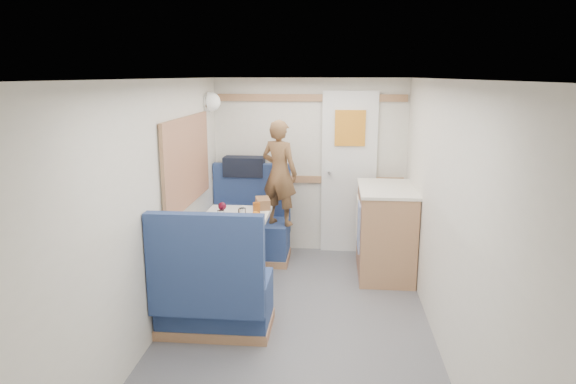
# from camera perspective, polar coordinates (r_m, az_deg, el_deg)

# --- Properties ---
(floor) EXTENTS (4.50, 4.50, 0.00)m
(floor) POSITION_cam_1_polar(r_m,az_deg,el_deg) (4.13, 0.63, -16.56)
(floor) COLOR #515156
(floor) RESTS_ON ground
(ceiling) EXTENTS (4.50, 4.50, 0.00)m
(ceiling) POSITION_cam_1_polar(r_m,az_deg,el_deg) (3.59, 0.71, 12.43)
(ceiling) COLOR silver
(ceiling) RESTS_ON wall_back
(wall_back) EXTENTS (2.20, 0.02, 2.00)m
(wall_back) POSITION_cam_1_polar(r_m,az_deg,el_deg) (5.93, 2.43, 2.87)
(wall_back) COLOR silver
(wall_back) RESTS_ON floor
(wall_left) EXTENTS (0.02, 4.50, 2.00)m
(wall_left) POSITION_cam_1_polar(r_m,az_deg,el_deg) (3.98, -15.35, -2.57)
(wall_left) COLOR silver
(wall_left) RESTS_ON floor
(wall_right) EXTENTS (0.02, 4.50, 2.00)m
(wall_right) POSITION_cam_1_polar(r_m,az_deg,el_deg) (3.81, 17.40, -3.36)
(wall_right) COLOR silver
(wall_right) RESTS_ON floor
(oak_trim_low) EXTENTS (2.15, 0.02, 0.08)m
(oak_trim_low) POSITION_cam_1_polar(r_m,az_deg,el_deg) (5.94, 2.40, 1.42)
(oak_trim_low) COLOR #8E5A40
(oak_trim_low) RESTS_ON wall_back
(oak_trim_high) EXTENTS (2.15, 0.02, 0.08)m
(oak_trim_high) POSITION_cam_1_polar(r_m,az_deg,el_deg) (5.83, 2.49, 10.42)
(oak_trim_high) COLOR #8E5A40
(oak_trim_high) RESTS_ON wall_back
(side_window) EXTENTS (0.04, 1.30, 0.72)m
(side_window) POSITION_cam_1_polar(r_m,az_deg,el_deg) (4.85, -11.21, 3.39)
(side_window) COLOR #B3BDA0
(side_window) RESTS_ON wall_left
(rear_door) EXTENTS (0.62, 0.12, 1.86)m
(rear_door) POSITION_cam_1_polar(r_m,az_deg,el_deg) (5.90, 6.78, 2.47)
(rear_door) COLOR white
(rear_door) RESTS_ON wall_back
(dinette_table) EXTENTS (0.62, 0.92, 0.72)m
(dinette_table) POSITION_cam_1_polar(r_m,az_deg,el_deg) (4.90, -6.01, -4.56)
(dinette_table) COLOR white
(dinette_table) RESTS_ON floor
(bench_far) EXTENTS (0.90, 0.59, 1.05)m
(bench_far) POSITION_cam_1_polar(r_m,az_deg,el_deg) (5.79, -4.29, -4.53)
(bench_far) COLOR navy
(bench_far) RESTS_ON floor
(bench_near) EXTENTS (0.90, 0.59, 1.05)m
(bench_near) POSITION_cam_1_polar(r_m,az_deg,el_deg) (4.21, -8.25, -11.52)
(bench_near) COLOR navy
(bench_near) RESTS_ON floor
(ledge) EXTENTS (0.90, 0.14, 0.04)m
(ledge) POSITION_cam_1_polar(r_m,az_deg,el_deg) (5.89, -3.98, 1.60)
(ledge) COLOR #8E5A40
(ledge) RESTS_ON bench_far
(dome_light) EXTENTS (0.20, 0.20, 0.20)m
(dome_light) POSITION_cam_1_polar(r_m,az_deg,el_deg) (5.60, -8.57, 9.88)
(dome_light) COLOR white
(dome_light) RESTS_ON wall_left
(galley_counter) EXTENTS (0.57, 0.92, 0.92)m
(galley_counter) POSITION_cam_1_polar(r_m,az_deg,el_deg) (5.39, 10.72, -4.20)
(galley_counter) COLOR #8E5A40
(galley_counter) RESTS_ON floor
(person) EXTENTS (0.49, 0.42, 1.13)m
(person) POSITION_cam_1_polar(r_m,az_deg,el_deg) (5.44, -0.96, 2.14)
(person) COLOR brown
(person) RESTS_ON bench_far
(duffel_bag) EXTENTS (0.46, 0.22, 0.22)m
(duffel_bag) POSITION_cam_1_polar(r_m,az_deg,el_deg) (5.88, -4.89, 2.86)
(duffel_bag) COLOR black
(duffel_bag) RESTS_ON ledge
(tray) EXTENTS (0.34, 0.40, 0.02)m
(tray) POSITION_cam_1_polar(r_m,az_deg,el_deg) (4.58, -5.52, -3.66)
(tray) COLOR silver
(tray) RESTS_ON dinette_table
(orange_fruit) EXTENTS (0.07, 0.07, 0.07)m
(orange_fruit) POSITION_cam_1_polar(r_m,az_deg,el_deg) (4.71, -3.61, -2.58)
(orange_fruit) COLOR #E05509
(orange_fruit) RESTS_ON tray
(cheese_block) EXTENTS (0.11, 0.07, 0.04)m
(cheese_block) POSITION_cam_1_polar(r_m,az_deg,el_deg) (4.56, -5.96, -3.40)
(cheese_block) COLOR #F2DC8C
(cheese_block) RESTS_ON tray
(wine_glass) EXTENTS (0.08, 0.08, 0.17)m
(wine_glass) POSITION_cam_1_polar(r_m,az_deg,el_deg) (4.76, -7.32, -1.66)
(wine_glass) COLOR white
(wine_glass) RESTS_ON dinette_table
(tumbler_left) EXTENTS (0.07, 0.07, 0.11)m
(tumbler_left) POSITION_cam_1_polar(r_m,az_deg,el_deg) (4.72, -7.48, -2.66)
(tumbler_left) COLOR white
(tumbler_left) RESTS_ON dinette_table
(tumbler_right) EXTENTS (0.06, 0.06, 0.10)m
(tumbler_right) POSITION_cam_1_polar(r_m,az_deg,el_deg) (4.78, -5.08, -2.41)
(tumbler_right) COLOR silver
(tumbler_right) RESTS_ON dinette_table
(beer_glass) EXTENTS (0.07, 0.07, 0.11)m
(beer_glass) POSITION_cam_1_polar(r_m,az_deg,el_deg) (4.95, -3.52, -1.81)
(beer_glass) COLOR brown
(beer_glass) RESTS_ON dinette_table
(pepper_grinder) EXTENTS (0.03, 0.03, 0.09)m
(pepper_grinder) POSITION_cam_1_polar(r_m,az_deg,el_deg) (4.82, -5.37, -2.39)
(pepper_grinder) COLOR black
(pepper_grinder) RESTS_ON dinette_table
(salt_grinder) EXTENTS (0.04, 0.04, 0.09)m
(salt_grinder) POSITION_cam_1_polar(r_m,az_deg,el_deg) (4.92, -4.97, -2.05)
(salt_grinder) COLOR silver
(salt_grinder) RESTS_ON dinette_table
(bread_loaf) EXTENTS (0.18, 0.26, 0.10)m
(bread_loaf) POSITION_cam_1_polar(r_m,az_deg,el_deg) (5.16, -2.81, -1.24)
(bread_loaf) COLOR brown
(bread_loaf) RESTS_ON dinette_table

